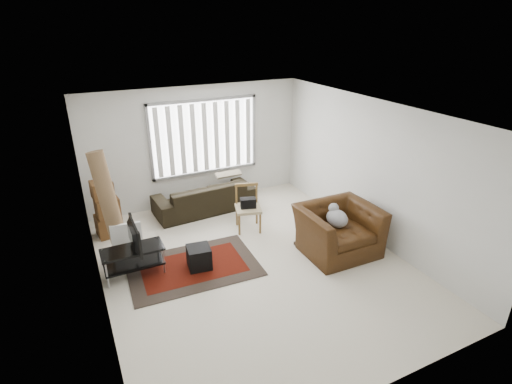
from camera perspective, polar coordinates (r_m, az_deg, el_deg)
room at (r=6.85m, az=-1.95°, el=4.36°), size 6.00×6.02×2.71m
persian_rug at (r=7.21m, az=-8.95°, el=-10.51°), size 2.28×1.58×0.02m
tv_stand at (r=7.06m, az=-17.15°, el=-8.72°), size 1.01×0.46×0.51m
tv at (r=6.87m, az=-17.53°, el=-6.06°), size 0.11×0.82×0.47m
subwoofer at (r=7.08m, az=-8.14°, el=-9.20°), size 0.43×0.43×0.39m
moving_boxes at (r=8.40m, az=-20.54°, el=-2.50°), size 0.52×0.49×1.15m
white_flatpack at (r=7.56m, az=-17.89°, el=-6.75°), size 0.55×0.23×0.68m
rolled_rug at (r=7.50m, az=-20.22°, el=-1.80°), size 0.58×0.72×1.97m
sofa at (r=9.00m, az=-7.36°, el=-0.07°), size 2.30×1.11×0.86m
side_chair at (r=8.10m, az=-1.15°, el=-2.02°), size 0.62×0.62×0.94m
armchair at (r=7.48m, az=11.70°, el=-4.91°), size 1.38×1.20×1.01m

